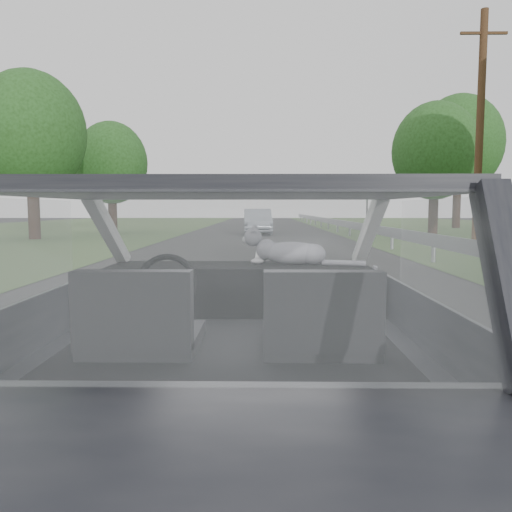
{
  "coord_description": "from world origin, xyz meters",
  "views": [
    {
      "loc": [
        0.15,
        -2.46,
        1.35
      ],
      "look_at": [
        0.11,
        0.53,
        1.06
      ],
      "focal_mm": 35.0,
      "sensor_mm": 36.0,
      "label": 1
    }
  ],
  "objects_px": {
    "subject_car": "(234,333)",
    "highway_sign": "(367,212)",
    "cat": "(292,251)",
    "other_car": "(258,221)",
    "utility_pole": "(480,129)"
  },
  "relations": [
    {
      "from": "subject_car",
      "to": "highway_sign",
      "type": "distance_m",
      "value": 27.83
    },
    {
      "from": "cat",
      "to": "other_car",
      "type": "xyz_separation_m",
      "value": [
        -0.45,
        23.38,
        -0.41
      ]
    },
    {
      "from": "other_car",
      "to": "highway_sign",
      "type": "height_order",
      "value": "highway_sign"
    },
    {
      "from": "subject_car",
      "to": "utility_pole",
      "type": "distance_m",
      "value": 19.43
    },
    {
      "from": "utility_pole",
      "to": "highway_sign",
      "type": "bearing_deg",
      "value": 102.23
    },
    {
      "from": "cat",
      "to": "other_car",
      "type": "relative_size",
      "value": 0.14
    },
    {
      "from": "utility_pole",
      "to": "cat",
      "type": "bearing_deg",
      "value": -116.31
    },
    {
      "from": "cat",
      "to": "utility_pole",
      "type": "height_order",
      "value": "utility_pole"
    },
    {
      "from": "highway_sign",
      "to": "subject_car",
      "type": "bearing_deg",
      "value": -89.24
    },
    {
      "from": "cat",
      "to": "other_car",
      "type": "height_order",
      "value": "other_car"
    },
    {
      "from": "cat",
      "to": "highway_sign",
      "type": "height_order",
      "value": "highway_sign"
    },
    {
      "from": "cat",
      "to": "highway_sign",
      "type": "distance_m",
      "value": 27.12
    },
    {
      "from": "subject_car",
      "to": "other_car",
      "type": "xyz_separation_m",
      "value": [
        -0.12,
        24.03,
        -0.05
      ]
    },
    {
      "from": "subject_car",
      "to": "other_car",
      "type": "bearing_deg",
      "value": 90.3
    },
    {
      "from": "other_car",
      "to": "cat",
      "type": "bearing_deg",
      "value": -91.41
    }
  ]
}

